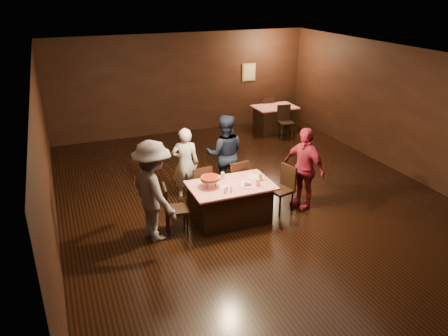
% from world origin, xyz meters
% --- Properties ---
extents(room, '(10.00, 10.04, 3.02)m').
position_xyz_m(room, '(0.00, 0.01, 2.14)').
color(room, black).
rests_on(room, ground).
extents(main_table, '(1.60, 1.00, 0.77)m').
position_xyz_m(main_table, '(-0.80, -0.75, 0.39)').
color(main_table, red).
rests_on(main_table, ground).
extents(back_table, '(1.30, 0.90, 0.77)m').
position_xyz_m(back_table, '(2.69, 4.02, 0.39)').
color(back_table, red).
rests_on(back_table, ground).
extents(chair_far_left, '(0.47, 0.47, 0.95)m').
position_xyz_m(chair_far_left, '(-1.20, -0.00, 0.47)').
color(chair_far_left, black).
rests_on(chair_far_left, ground).
extents(chair_far_right, '(0.46, 0.46, 0.95)m').
position_xyz_m(chair_far_right, '(-0.40, -0.00, 0.47)').
color(chair_far_right, black).
rests_on(chair_far_right, ground).
extents(chair_end_left, '(0.47, 0.47, 0.95)m').
position_xyz_m(chair_end_left, '(-1.90, -0.75, 0.47)').
color(chair_end_left, black).
rests_on(chair_end_left, ground).
extents(chair_end_right, '(0.51, 0.51, 0.95)m').
position_xyz_m(chair_end_right, '(0.30, -0.75, 0.47)').
color(chair_end_right, black).
rests_on(chair_end_right, ground).
extents(chair_back_near, '(0.47, 0.47, 0.95)m').
position_xyz_m(chair_back_near, '(2.69, 3.32, 0.47)').
color(chair_back_near, black).
rests_on(chair_back_near, ground).
extents(chair_back_far, '(0.43, 0.43, 0.95)m').
position_xyz_m(chair_back_far, '(2.69, 4.62, 0.47)').
color(chair_back_far, black).
rests_on(chair_back_far, ground).
extents(diner_white_jacket, '(0.66, 0.52, 1.58)m').
position_xyz_m(diner_white_jacket, '(-1.31, 0.53, 0.79)').
color(diner_white_jacket, silver).
rests_on(diner_white_jacket, ground).
extents(diner_navy_hoodie, '(1.03, 0.91, 1.76)m').
position_xyz_m(diner_navy_hoodie, '(-0.41, 0.53, 0.88)').
color(diner_navy_hoodie, black).
rests_on(diner_navy_hoodie, ground).
extents(diner_grey_knit, '(1.02, 1.36, 1.88)m').
position_xyz_m(diner_grey_knit, '(-2.32, -0.84, 0.94)').
color(diner_grey_knit, '#5C5B61').
rests_on(diner_grey_knit, ground).
extents(diner_red_shirt, '(0.73, 1.09, 1.72)m').
position_xyz_m(diner_red_shirt, '(0.80, -0.76, 0.86)').
color(diner_red_shirt, maroon).
rests_on(diner_red_shirt, ground).
extents(pizza_stand, '(0.38, 0.38, 0.22)m').
position_xyz_m(pizza_stand, '(-1.20, -0.70, 0.95)').
color(pizza_stand, black).
rests_on(pizza_stand, main_table).
extents(plate_with_slice, '(0.25, 0.25, 0.06)m').
position_xyz_m(plate_with_slice, '(-0.55, -0.93, 0.80)').
color(plate_with_slice, white).
rests_on(plate_with_slice, main_table).
extents(plate_empty, '(0.25, 0.25, 0.01)m').
position_xyz_m(plate_empty, '(-0.25, -0.60, 0.78)').
color(plate_empty, white).
rests_on(plate_empty, main_table).
extents(glass_front_right, '(0.08, 0.08, 0.14)m').
position_xyz_m(glass_front_right, '(-0.35, -1.00, 0.84)').
color(glass_front_right, silver).
rests_on(glass_front_right, main_table).
extents(glass_amber, '(0.08, 0.08, 0.14)m').
position_xyz_m(glass_amber, '(-0.20, -0.80, 0.84)').
color(glass_amber, '#BF7F26').
rests_on(glass_amber, main_table).
extents(glass_back, '(0.08, 0.08, 0.14)m').
position_xyz_m(glass_back, '(-0.85, -0.45, 0.84)').
color(glass_back, silver).
rests_on(glass_back, main_table).
extents(condiments, '(0.17, 0.10, 0.09)m').
position_xyz_m(condiments, '(-0.98, -1.04, 0.82)').
color(condiments, silver).
rests_on(condiments, main_table).
extents(napkin_center, '(0.19, 0.19, 0.01)m').
position_xyz_m(napkin_center, '(-0.50, -0.75, 0.77)').
color(napkin_center, white).
rests_on(napkin_center, main_table).
extents(napkin_left, '(0.21, 0.21, 0.01)m').
position_xyz_m(napkin_left, '(-0.95, -0.80, 0.77)').
color(napkin_left, white).
rests_on(napkin_left, main_table).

